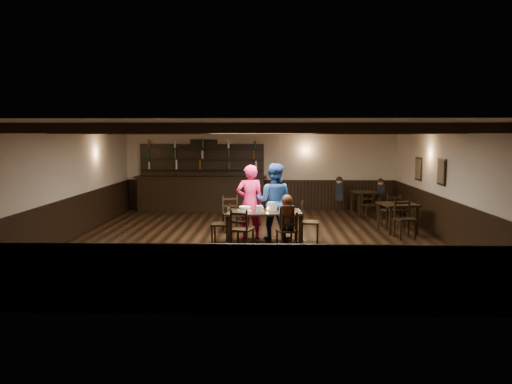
{
  "coord_description": "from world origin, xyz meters",
  "views": [
    {
      "loc": [
        0.34,
        -11.65,
        2.47
      ],
      "look_at": [
        -0.01,
        0.2,
        1.13
      ],
      "focal_mm": 35.0,
      "sensor_mm": 36.0,
      "label": 1
    }
  ],
  "objects_px": {
    "dining_table": "(264,214)",
    "cake": "(245,209)",
    "chair_near_left": "(241,227)",
    "man_blue": "(274,202)",
    "woman_pink": "(250,202)",
    "bar_counter": "(202,189)",
    "chair_near_right": "(288,228)"
  },
  "relations": [
    {
      "from": "chair_near_left",
      "to": "woman_pink",
      "type": "distance_m",
      "value": 1.34
    },
    {
      "from": "woman_pink",
      "to": "bar_counter",
      "type": "height_order",
      "value": "bar_counter"
    },
    {
      "from": "chair_near_left",
      "to": "man_blue",
      "type": "height_order",
      "value": "man_blue"
    },
    {
      "from": "chair_near_left",
      "to": "man_blue",
      "type": "xyz_separation_m",
      "value": [
        0.72,
        1.22,
        0.38
      ]
    },
    {
      "from": "man_blue",
      "to": "chair_near_left",
      "type": "bearing_deg",
      "value": 71.59
    },
    {
      "from": "dining_table",
      "to": "cake",
      "type": "distance_m",
      "value": 0.46
    },
    {
      "from": "man_blue",
      "to": "cake",
      "type": "xyz_separation_m",
      "value": [
        -0.68,
        -0.4,
        -0.11
      ]
    },
    {
      "from": "chair_near_right",
      "to": "cake",
      "type": "relative_size",
      "value": 2.57
    },
    {
      "from": "man_blue",
      "to": "bar_counter",
      "type": "height_order",
      "value": "bar_counter"
    },
    {
      "from": "chair_near_right",
      "to": "woman_pink",
      "type": "distance_m",
      "value": 1.57
    },
    {
      "from": "dining_table",
      "to": "man_blue",
      "type": "bearing_deg",
      "value": 63.2
    },
    {
      "from": "woman_pink",
      "to": "cake",
      "type": "relative_size",
      "value": 5.44
    },
    {
      "from": "dining_table",
      "to": "cake",
      "type": "xyz_separation_m",
      "value": [
        -0.44,
        0.07,
        0.12
      ]
    },
    {
      "from": "dining_table",
      "to": "cake",
      "type": "bearing_deg",
      "value": 171.26
    },
    {
      "from": "woman_pink",
      "to": "man_blue",
      "type": "xyz_separation_m",
      "value": [
        0.57,
        -0.07,
        0.02
      ]
    },
    {
      "from": "cake",
      "to": "chair_near_left",
      "type": "bearing_deg",
      "value": -93.01
    },
    {
      "from": "dining_table",
      "to": "chair_near_left",
      "type": "distance_m",
      "value": 0.9
    },
    {
      "from": "chair_near_right",
      "to": "chair_near_left",
      "type": "bearing_deg",
      "value": -178.04
    },
    {
      "from": "bar_counter",
      "to": "chair_near_right",
      "type": "bearing_deg",
      "value": -65.3
    },
    {
      "from": "cake",
      "to": "woman_pink",
      "type": "bearing_deg",
      "value": 77.65
    },
    {
      "from": "woman_pink",
      "to": "man_blue",
      "type": "distance_m",
      "value": 0.58
    },
    {
      "from": "bar_counter",
      "to": "woman_pink",
      "type": "bearing_deg",
      "value": -68.47
    },
    {
      "from": "dining_table",
      "to": "woman_pink",
      "type": "distance_m",
      "value": 0.67
    },
    {
      "from": "cake",
      "to": "bar_counter",
      "type": "height_order",
      "value": "bar_counter"
    },
    {
      "from": "dining_table",
      "to": "chair_near_right",
      "type": "xyz_separation_m",
      "value": [
        0.54,
        -0.71,
        -0.19
      ]
    },
    {
      "from": "cake",
      "to": "bar_counter",
      "type": "relative_size",
      "value": 0.08
    },
    {
      "from": "chair_near_left",
      "to": "bar_counter",
      "type": "xyz_separation_m",
      "value": [
        -1.65,
        5.84,
        0.2
      ]
    },
    {
      "from": "dining_table",
      "to": "chair_near_right",
      "type": "height_order",
      "value": "chair_near_right"
    },
    {
      "from": "chair_near_right",
      "to": "man_blue",
      "type": "bearing_deg",
      "value": 104.18
    },
    {
      "from": "chair_near_right",
      "to": "man_blue",
      "type": "height_order",
      "value": "man_blue"
    },
    {
      "from": "bar_counter",
      "to": "man_blue",
      "type": "bearing_deg",
      "value": -62.85
    },
    {
      "from": "man_blue",
      "to": "bar_counter",
      "type": "bearing_deg",
      "value": -50.65
    }
  ]
}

